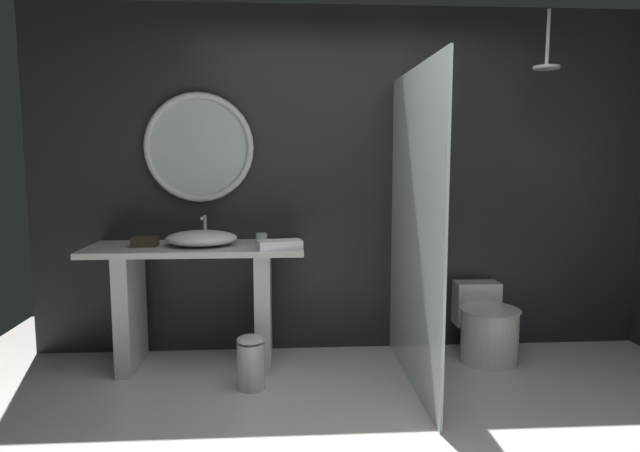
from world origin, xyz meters
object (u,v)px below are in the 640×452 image
(vessel_sink, at_px, (202,238))
(toilet, at_px, (486,327))
(waste_bin, at_px, (251,362))
(folded_hand_towel, at_px, (280,245))
(round_wall_mirror, at_px, (199,147))
(rain_shower_head, at_px, (547,60))
(tissue_box, at_px, (145,242))
(tumbler_cup, at_px, (261,239))

(vessel_sink, xyz_separation_m, toilet, (2.07, 0.01, -0.69))
(waste_bin, height_order, folded_hand_towel, folded_hand_towel)
(vessel_sink, height_order, toilet, vessel_sink)
(toilet, xyz_separation_m, waste_bin, (-1.71, -0.44, -0.06))
(toilet, distance_m, waste_bin, 1.77)
(round_wall_mirror, xyz_separation_m, toilet, (2.11, -0.28, -1.32))
(vessel_sink, height_order, rain_shower_head, rain_shower_head)
(round_wall_mirror, relative_size, waste_bin, 2.27)
(round_wall_mirror, xyz_separation_m, folded_hand_towel, (0.59, -0.47, -0.66))
(vessel_sink, relative_size, waste_bin, 1.41)
(rain_shower_head, bearing_deg, vessel_sink, 179.15)
(waste_bin, bearing_deg, toilet, 14.59)
(tissue_box, distance_m, toilet, 2.54)
(rain_shower_head, height_order, waste_bin, rain_shower_head)
(vessel_sink, height_order, folded_hand_towel, vessel_sink)
(vessel_sink, height_order, round_wall_mirror, round_wall_mirror)
(vessel_sink, bearing_deg, waste_bin, -50.61)
(waste_bin, bearing_deg, rain_shower_head, 11.01)
(vessel_sink, relative_size, toilet, 0.80)
(vessel_sink, xyz_separation_m, tissue_box, (-0.39, -0.01, -0.02))
(toilet, bearing_deg, folded_hand_towel, -172.75)
(tumbler_cup, relative_size, waste_bin, 0.23)
(tissue_box, height_order, folded_hand_towel, tissue_box)
(vessel_sink, distance_m, tissue_box, 0.39)
(vessel_sink, height_order, waste_bin, vessel_sink)
(tumbler_cup, height_order, toilet, tumbler_cup)
(vessel_sink, height_order, tissue_box, vessel_sink)
(toilet, height_order, folded_hand_towel, folded_hand_towel)
(tumbler_cup, height_order, tissue_box, tumbler_cup)
(round_wall_mirror, bearing_deg, rain_shower_head, -7.50)
(toilet, distance_m, folded_hand_towel, 1.67)
(tumbler_cup, xyz_separation_m, folded_hand_towel, (0.13, -0.22, -0.01))
(vessel_sink, bearing_deg, folded_hand_towel, -18.55)
(waste_bin, relative_size, folded_hand_towel, 1.21)
(tumbler_cup, bearing_deg, vessel_sink, -175.42)
(rain_shower_head, distance_m, waste_bin, 2.88)
(round_wall_mirror, height_order, folded_hand_towel, round_wall_mirror)
(vessel_sink, relative_size, tissue_box, 2.85)
(toilet, bearing_deg, vessel_sink, -179.72)
(vessel_sink, xyz_separation_m, folded_hand_towel, (0.55, -0.18, -0.02))
(vessel_sink, bearing_deg, round_wall_mirror, 98.66)
(vessel_sink, xyz_separation_m, rain_shower_head, (2.41, -0.04, 1.23))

